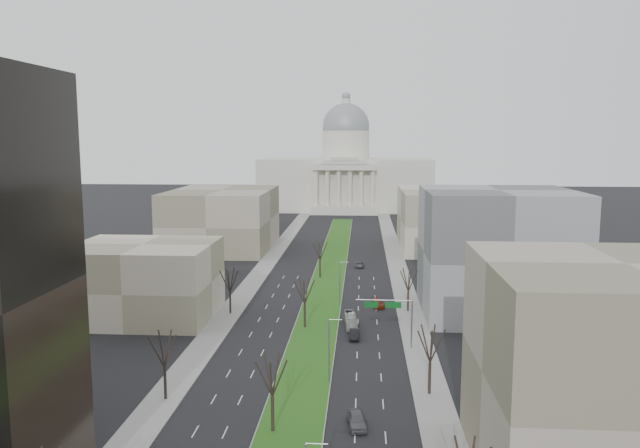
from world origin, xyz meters
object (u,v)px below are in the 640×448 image
at_px(car_black, 354,334).
at_px(box_van, 351,320).
at_px(car_grey_far, 359,265).
at_px(car_red, 378,303).
at_px(car_grey_near, 357,420).

distance_m(car_black, box_van, 6.84).
bearing_deg(car_grey_far, car_black, -89.96).
height_order(car_red, box_van, box_van).
height_order(car_black, car_grey_far, car_black).
distance_m(car_grey_near, car_black, 32.56).
height_order(car_grey_near, car_black, car_grey_near).
xyz_separation_m(car_black, box_van, (-0.74, 6.79, 0.38)).
bearing_deg(car_grey_near, car_red, 78.75).
bearing_deg(box_van, car_black, -88.31).
height_order(car_grey_near, box_van, box_van).
distance_m(car_grey_near, car_grey_far, 91.68).
relative_size(car_red, box_van, 0.63).
bearing_deg(car_black, car_grey_near, -88.80).
height_order(car_grey_far, box_van, box_van).
relative_size(car_grey_near, car_grey_far, 1.07).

